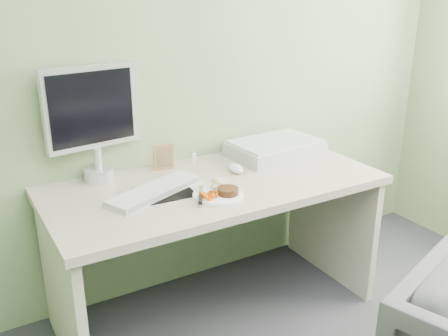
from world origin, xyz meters
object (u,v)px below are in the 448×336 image
plate (218,195)px  monitor (93,117)px  desk (215,216)px  scanner (275,149)px

plate → monitor: bearing=129.5°
plate → desk: bearing=64.9°
desk → monitor: (-0.47, 0.31, 0.49)m
plate → scanner: size_ratio=0.46×
plate → scanner: scanner is taller
desk → scanner: bearing=20.2°
plate → scanner: 0.65m
monitor → desk: bearing=-41.8°
desk → scanner: size_ratio=3.30×
monitor → plate: bearing=-58.5°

